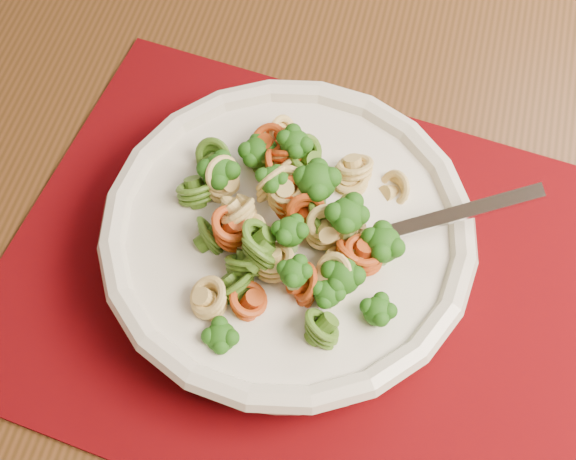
# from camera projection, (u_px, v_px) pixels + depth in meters

# --- Properties ---
(dining_table) EXTENTS (1.35, 0.91, 0.71)m
(dining_table) POSITION_uv_depth(u_px,v_px,m) (324.00, 194.00, 0.76)
(dining_table) COLOR #583218
(dining_table) RESTS_ON ground
(placemat) EXTENTS (0.49, 0.41, 0.00)m
(placemat) POSITION_uv_depth(u_px,v_px,m) (305.00, 279.00, 0.60)
(placemat) COLOR #650404
(placemat) RESTS_ON dining_table
(pasta_bowl) EXTENTS (0.27, 0.27, 0.05)m
(pasta_bowl) POSITION_uv_depth(u_px,v_px,m) (288.00, 236.00, 0.58)
(pasta_bowl) COLOR silver
(pasta_bowl) RESTS_ON placemat
(pasta_broccoli_heap) EXTENTS (0.23, 0.23, 0.06)m
(pasta_broccoli_heap) POSITION_uv_depth(u_px,v_px,m) (288.00, 226.00, 0.57)
(pasta_broccoli_heap) COLOR #D4B769
(pasta_broccoli_heap) RESTS_ON pasta_bowl
(fork) EXTENTS (0.18, 0.08, 0.08)m
(fork) POSITION_uv_depth(u_px,v_px,m) (351.00, 243.00, 0.56)
(fork) COLOR silver
(fork) RESTS_ON pasta_bowl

